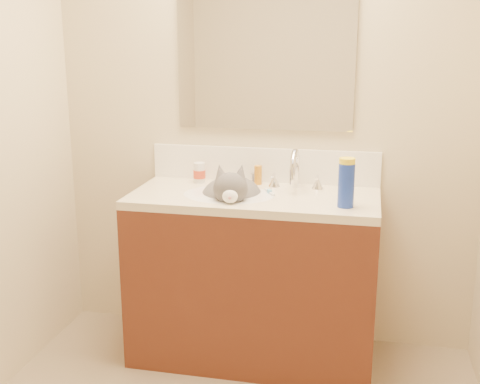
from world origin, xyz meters
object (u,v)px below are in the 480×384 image
at_px(silver_jar, 255,178).
at_px(cat, 232,198).
at_px(pill_bottle, 199,173).
at_px(amber_bottle, 258,175).
at_px(basin, 229,208).
at_px(faucet, 295,173).
at_px(spray_can, 346,185).
at_px(vanity_cabinet, 254,280).

bearing_deg(silver_jar, cat, -108.71).
distance_m(pill_bottle, amber_bottle, 0.31).
xyz_separation_m(basin, cat, (0.01, 0.03, 0.05)).
relative_size(basin, faucet, 1.61).
height_order(faucet, amber_bottle, faucet).
relative_size(pill_bottle, spray_can, 0.53).
bearing_deg(silver_jar, vanity_cabinet, -80.65).
relative_size(silver_jar, spray_can, 0.29).
relative_size(vanity_cabinet, spray_can, 6.04).
bearing_deg(amber_bottle, pill_bottle, -174.71).
bearing_deg(cat, spray_can, -24.39).
bearing_deg(silver_jar, amber_bottle, -43.60).
distance_m(faucet, pill_bottle, 0.51).
relative_size(faucet, silver_jar, 4.89).
height_order(pill_bottle, silver_jar, pill_bottle).
height_order(vanity_cabinet, silver_jar, silver_jar).
xyz_separation_m(faucet, spray_can, (0.26, -0.27, 0.01)).
xyz_separation_m(faucet, amber_bottle, (-0.20, 0.06, -0.04)).
relative_size(cat, amber_bottle, 4.62).
xyz_separation_m(basin, faucet, (0.30, 0.17, 0.16)).
relative_size(basin, cat, 0.98).
bearing_deg(spray_can, amber_bottle, 144.00).
height_order(cat, silver_jar, cat).
xyz_separation_m(cat, pill_bottle, (-0.21, 0.18, 0.08)).
relative_size(vanity_cabinet, pill_bottle, 11.31).
distance_m(vanity_cabinet, spray_can, 0.72).
relative_size(faucet, amber_bottle, 2.83).
distance_m(vanity_cabinet, faucet, 0.58).
xyz_separation_m(cat, spray_can, (0.55, -0.13, 0.12)).
bearing_deg(faucet, cat, -154.16).
bearing_deg(spray_can, faucet, 134.10).
xyz_separation_m(silver_jar, amber_bottle, (0.02, -0.02, 0.02)).
height_order(pill_bottle, amber_bottle, pill_bottle).
relative_size(vanity_cabinet, silver_jar, 20.94).
bearing_deg(faucet, vanity_cabinet, -142.71).
bearing_deg(amber_bottle, basin, -113.54).
xyz_separation_m(basin, amber_bottle, (0.10, 0.23, 0.12)).
bearing_deg(cat, basin, -120.59).
bearing_deg(silver_jar, faucet, -20.42).
height_order(faucet, spray_can, faucet).
bearing_deg(cat, vanity_cabinet, -9.23).
xyz_separation_m(pill_bottle, spray_can, (0.77, -0.31, 0.05)).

